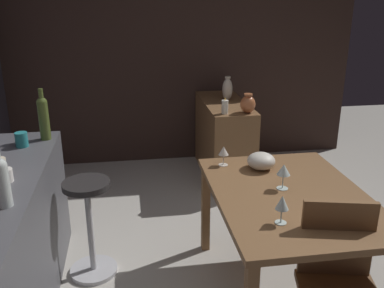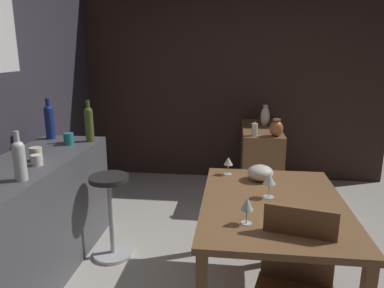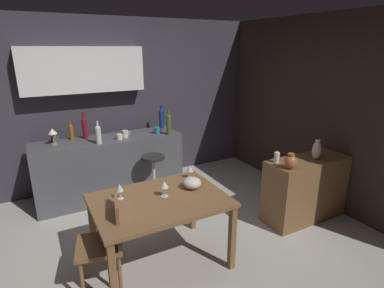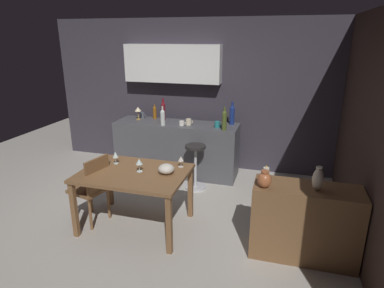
% 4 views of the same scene
% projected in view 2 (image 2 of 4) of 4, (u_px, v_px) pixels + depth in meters
% --- Properties ---
extents(wall_side_right, '(0.10, 4.40, 2.60)m').
position_uv_depth(wall_side_right, '(217.00, 81.00, 4.79)').
color(wall_side_right, '#33231E').
rests_on(wall_side_right, ground_plane).
extents(dining_table, '(1.29, 0.92, 0.74)m').
position_uv_depth(dining_table, '(273.00, 213.00, 2.38)').
color(dining_table, brown).
rests_on(dining_table, ground_plane).
extents(kitchen_counter, '(2.10, 0.60, 0.90)m').
position_uv_depth(kitchen_counter, '(17.00, 231.00, 2.58)').
color(kitchen_counter, '#4C4C51').
rests_on(kitchen_counter, ground_plane).
extents(sideboard_cabinet, '(1.10, 0.44, 0.82)m').
position_uv_depth(sideboard_cabinet, '(260.00, 161.00, 4.35)').
color(sideboard_cabinet, brown).
rests_on(sideboard_cabinet, ground_plane).
extents(chair_near_window, '(0.48, 0.48, 0.90)m').
position_uv_depth(chair_near_window, '(294.00, 288.00, 1.88)').
color(chair_near_window, brown).
rests_on(chair_near_window, ground_plane).
extents(bar_stool, '(0.34, 0.34, 0.71)m').
position_uv_depth(bar_stool, '(111.00, 214.00, 3.00)').
color(bar_stool, '#262323').
rests_on(bar_stool, ground_plane).
extents(wine_glass_left, '(0.07, 0.07, 0.14)m').
position_uv_depth(wine_glass_left, '(228.00, 162.00, 2.85)').
color(wine_glass_left, silver).
rests_on(wine_glass_left, dining_table).
extents(wine_glass_right, '(0.08, 0.08, 0.16)m').
position_uv_depth(wine_glass_right, '(269.00, 180.00, 2.39)').
color(wine_glass_right, silver).
rests_on(wine_glass_right, dining_table).
extents(wine_glass_center, '(0.07, 0.07, 0.16)m').
position_uv_depth(wine_glass_center, '(247.00, 204.00, 2.03)').
color(wine_glass_center, silver).
rests_on(wine_glass_center, dining_table).
extents(fruit_bowl, '(0.19, 0.19, 0.12)m').
position_uv_depth(fruit_bowl, '(260.00, 173.00, 2.73)').
color(fruit_bowl, beige).
rests_on(fruit_bowl, dining_table).
extents(wine_bottle_cobalt, '(0.08, 0.08, 0.37)m').
position_uv_depth(wine_bottle_cobalt, '(49.00, 120.00, 3.32)').
color(wine_bottle_cobalt, navy).
rests_on(wine_bottle_cobalt, kitchen_counter).
extents(wine_bottle_clear, '(0.08, 0.08, 0.32)m').
position_uv_depth(wine_bottle_clear, '(19.00, 159.00, 2.25)').
color(wine_bottle_clear, silver).
rests_on(wine_bottle_clear, kitchen_counter).
extents(wine_bottle_olive, '(0.07, 0.07, 0.37)m').
position_uv_depth(wine_bottle_olive, '(89.00, 122.00, 3.23)').
color(wine_bottle_olive, '#475623').
rests_on(wine_bottle_olive, kitchen_counter).
extents(cup_white, '(0.12, 0.08, 0.08)m').
position_uv_depth(cup_white, '(37.00, 160.00, 2.57)').
color(cup_white, white).
rests_on(cup_white, kitchen_counter).
extents(cup_cream, '(0.12, 0.09, 0.10)m').
position_uv_depth(cup_cream, '(36.00, 154.00, 2.67)').
color(cup_cream, beige).
rests_on(cup_cream, kitchen_counter).
extents(cup_teal, '(0.12, 0.08, 0.10)m').
position_uv_depth(cup_teal, '(69.00, 139.00, 3.14)').
color(cup_teal, teal).
rests_on(cup_teal, kitchen_counter).
extents(pillar_candle_tall, '(0.06, 0.06, 0.16)m').
position_uv_depth(pillar_candle_tall, '(255.00, 130.00, 3.82)').
color(pillar_candle_tall, white).
rests_on(pillar_candle_tall, sideboard_cabinet).
extents(vase_ceramic_ivory, '(0.11, 0.11, 0.25)m').
position_uv_depth(vase_ceramic_ivory, '(265.00, 116.00, 4.29)').
color(vase_ceramic_ivory, beige).
rests_on(vase_ceramic_ivory, sideboard_cabinet).
extents(vase_copper, '(0.14, 0.14, 0.18)m').
position_uv_depth(vase_copper, '(276.00, 128.00, 3.79)').
color(vase_copper, '#B26038').
rests_on(vase_copper, sideboard_cabinet).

